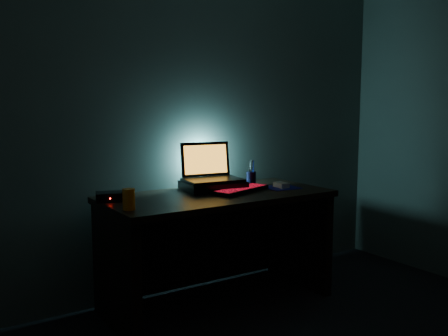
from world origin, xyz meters
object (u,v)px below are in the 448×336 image
keyboard (241,190)px  mouse (281,185)px  pen_cup (251,178)px  juice_glass (129,199)px  router (110,197)px  laptop (210,172)px

keyboard → mouse: mouse is taller
mouse → pen_cup: (-0.10, 0.22, 0.03)m
pen_cup → juice_glass: bearing=-163.5°
juice_glass → router: juice_glass is taller
laptop → router: (-0.74, -0.04, -0.09)m
keyboard → pen_cup: pen_cup is taller
mouse → juice_glass: (-1.17, -0.10, 0.04)m
keyboard → juice_glass: 0.86m
juice_glass → pen_cup: bearing=16.5°
mouse → pen_cup: size_ratio=1.15×
mouse → router: bearing=174.7°
laptop → keyboard: laptop is taller
laptop → keyboard: size_ratio=0.88×
laptop → pen_cup: 0.34m
pen_cup → juice_glass: (-1.07, -0.32, 0.01)m
laptop → mouse: laptop is taller
mouse → pen_cup: 0.24m
pen_cup → router: bearing=-179.2°
mouse → router: (-1.17, 0.20, 0.01)m
mouse → pen_cup: bearing=119.5°
laptop → mouse: bearing=-21.0°
pen_cup → router: (-1.07, -0.02, -0.02)m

